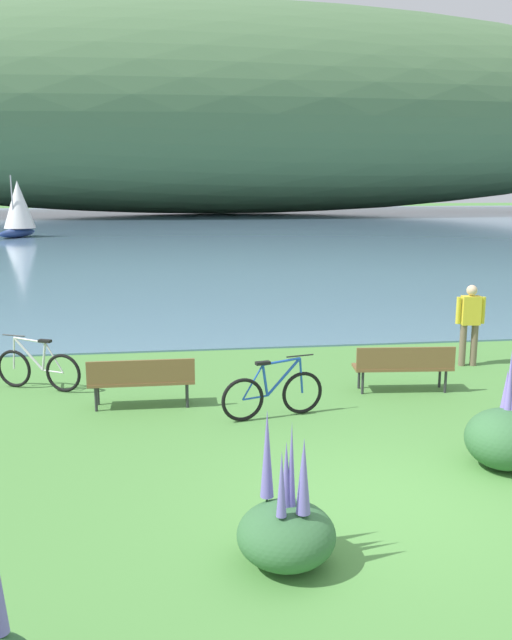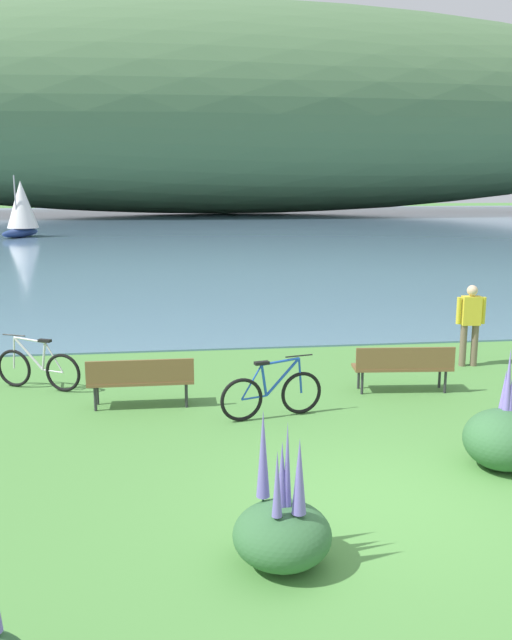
{
  "view_description": "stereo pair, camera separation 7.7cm",
  "coord_description": "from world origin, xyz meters",
  "views": [
    {
      "loc": [
        -2.55,
        -7.28,
        3.84
      ],
      "look_at": [
        -0.74,
        6.25,
        1.0
      ],
      "focal_mm": 38.1,
      "sensor_mm": 36.0,
      "label": 1
    },
    {
      "loc": [
        -2.48,
        -7.29,
        3.84
      ],
      "look_at": [
        -0.74,
        6.25,
        1.0
      ],
      "focal_mm": 38.1,
      "sensor_mm": 36.0,
      "label": 2
    }
  ],
  "objects": [
    {
      "name": "distant_hillside",
      "position": [
        3.82,
        69.96,
        11.18
      ],
      "size": [
        116.97,
        28.0,
        22.28
      ],
      "primitive_type": "ellipsoid",
      "color": "#4C7047",
      "rests_on": "bay_water"
    },
    {
      "name": "ground_plane",
      "position": [
        0.0,
        0.0,
        0.0
      ],
      "size": [
        200.0,
        200.0,
        0.0
      ],
      "primitive_type": "plane",
      "color": "#518E42"
    },
    {
      "name": "sailboat_nearest_to_shore",
      "position": [
        -12.14,
        39.93,
        1.95
      ],
      "size": [
        2.76,
        3.52,
        4.06
      ],
      "color": "navy",
      "rests_on": "bay_water"
    },
    {
      "name": "bicycle_beside_path",
      "position": [
        -4.95,
        5.26,
        0.4
      ],
      "size": [
        1.64,
        0.78,
        1.01
      ],
      "color": "black",
      "rests_on": "ground"
    },
    {
      "name": "park_bench_further_along",
      "position": [
        1.71,
        4.22,
        0.52
      ],
      "size": [
        1.83,
        0.63,
        0.88
      ],
      "color": "brown",
      "rests_on": "ground"
    },
    {
      "name": "bay_water",
      "position": [
        0.0,
        47.75,
        0.02
      ],
      "size": [
        180.0,
        80.0,
        0.04
      ],
      "primitive_type": "cube",
      "color": "#5B7F9E",
      "rests_on": "ground"
    },
    {
      "name": "echium_bush_closest_to_camera",
      "position": [
        1.93,
        0.83,
        0.43
      ],
      "size": [
        1.07,
        1.07,
        1.67
      ],
      "color": "#386B3D",
      "rests_on": "ground"
    },
    {
      "name": "person_at_shoreline",
      "position": [
        3.68,
        5.78,
        0.98
      ],
      "size": [
        0.61,
        0.25,
        1.71
      ],
      "color": "#72604C",
      "rests_on": "ground"
    },
    {
      "name": "bicycle_leaning_near_bench",
      "position": [
        -0.86,
        3.19,
        0.4
      ],
      "size": [
        1.74,
        0.45,
        1.01
      ],
      "color": "black",
      "rests_on": "ground"
    },
    {
      "name": "park_bench_near_camera",
      "position": [
        -3.01,
        3.96,
        0.52
      ],
      "size": [
        1.8,
        0.49,
        0.88
      ],
      "color": "brown",
      "rests_on": "ground"
    },
    {
      "name": "echium_bush_beside_closest",
      "position": [
        -1.42,
        -1.11,
        0.38
      ],
      "size": [
        1.01,
        1.01,
        1.57
      ],
      "color": "#386B3D",
      "rests_on": "ground"
    }
  ]
}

